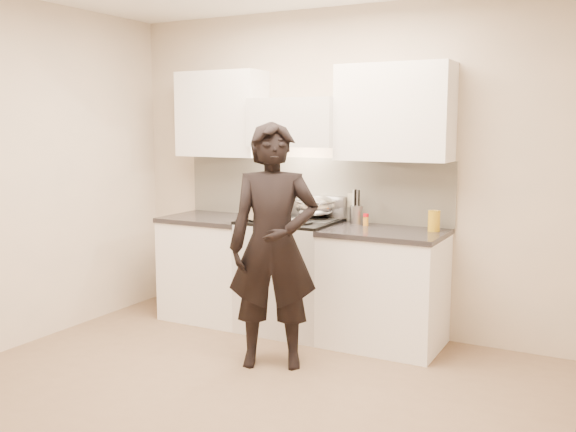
{
  "coord_description": "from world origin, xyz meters",
  "views": [
    {
      "loc": [
        2.16,
        -3.27,
        1.72
      ],
      "look_at": [
        -0.12,
        1.05,
        1.03
      ],
      "focal_mm": 40.0,
      "sensor_mm": 36.0,
      "label": 1
    }
  ],
  "objects_px": {
    "counter_right": "(384,288)",
    "wok": "(315,206)",
    "stove": "(291,275)",
    "utensil_crock": "(356,213)",
    "person": "(273,246)"
  },
  "relations": [
    {
      "from": "stove",
      "to": "utensil_crock",
      "type": "relative_size",
      "value": 3.39
    },
    {
      "from": "stove",
      "to": "person",
      "type": "relative_size",
      "value": 0.55
    },
    {
      "from": "utensil_crock",
      "to": "counter_right",
      "type": "bearing_deg",
      "value": -31.42
    },
    {
      "from": "wok",
      "to": "counter_right",
      "type": "bearing_deg",
      "value": -12.18
    },
    {
      "from": "utensil_crock",
      "to": "person",
      "type": "height_order",
      "value": "person"
    },
    {
      "from": "stove",
      "to": "counter_right",
      "type": "bearing_deg",
      "value": 0.0
    },
    {
      "from": "counter_right",
      "to": "person",
      "type": "relative_size",
      "value": 0.53
    },
    {
      "from": "counter_right",
      "to": "person",
      "type": "distance_m",
      "value": 1.05
    },
    {
      "from": "stove",
      "to": "wok",
      "type": "distance_m",
      "value": 0.62
    },
    {
      "from": "utensil_crock",
      "to": "person",
      "type": "xyz_separation_m",
      "value": [
        -0.23,
        -0.98,
        -0.13
      ]
    },
    {
      "from": "counter_right",
      "to": "wok",
      "type": "xyz_separation_m",
      "value": [
        -0.67,
        0.14,
        0.6
      ]
    },
    {
      "from": "stove",
      "to": "counter_right",
      "type": "xyz_separation_m",
      "value": [
        0.83,
        0.0,
        -0.01
      ]
    },
    {
      "from": "wok",
      "to": "utensil_crock",
      "type": "relative_size",
      "value": 1.58
    },
    {
      "from": "wok",
      "to": "person",
      "type": "xyz_separation_m",
      "value": [
        0.11,
        -0.93,
        -0.18
      ]
    },
    {
      "from": "counter_right",
      "to": "wok",
      "type": "relative_size",
      "value": 2.05
    }
  ]
}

